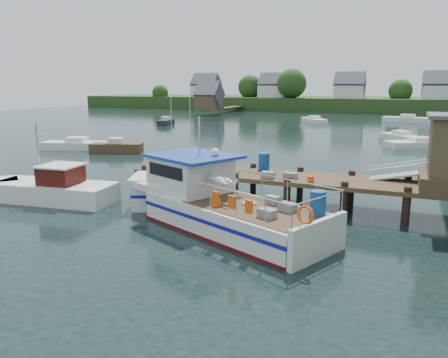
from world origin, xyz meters
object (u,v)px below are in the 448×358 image
at_px(moored_rowboat, 117,147).
at_px(moored_b, 401,137).
at_px(dock, 397,165).
at_px(moored_c, 420,144).
at_px(lobster_boat, 212,202).
at_px(moored_d, 314,120).
at_px(moored_a, 77,145).
at_px(moored_far, 408,119).
at_px(work_boat, 48,189).
at_px(moored_e, 166,122).

xyz_separation_m(moored_rowboat, moored_b, (22.18, 17.34, -0.05)).
xyz_separation_m(dock, moored_c, (1.49, 23.59, -1.88)).
distance_m(dock, moored_b, 27.84).
height_order(lobster_boat, moored_d, lobster_boat).
height_order(dock, moored_b, dock).
distance_m(moored_a, moored_d, 39.37).
bearing_deg(moored_far, lobster_boat, -105.96).
height_order(lobster_boat, work_boat, lobster_boat).
xyz_separation_m(dock, lobster_boat, (-6.89, -4.30, -1.30)).
bearing_deg(moored_d, moored_far, 22.72).
height_order(moored_far, moored_b, moored_far).
distance_m(dock, moored_a, 28.85).
bearing_deg(moored_rowboat, moored_a, -172.63).
bearing_deg(work_boat, moored_e, 105.72).
relative_size(work_boat, moored_c, 1.16).
height_order(moored_far, moored_a, moored_far).
bearing_deg(lobster_boat, moored_d, 120.54).
xyz_separation_m(dock, work_boat, (-15.91, -4.02, -1.63)).
bearing_deg(moored_d, moored_e, -148.71).
height_order(lobster_boat, moored_c, lobster_boat).
bearing_deg(moored_c, moored_rowboat, -173.21).
xyz_separation_m(moored_far, moored_a, (-27.08, -42.93, -0.05)).
bearing_deg(dock, lobster_boat, -148.03).
xyz_separation_m(work_boat, moored_a, (-10.87, 14.60, -0.21)).
height_order(moored_b, moored_d, moored_b).
xyz_separation_m(moored_rowboat, moored_a, (-4.36, 0.14, -0.06)).
height_order(moored_rowboat, moored_far, moored_rowboat).
bearing_deg(moored_far, moored_b, -100.06).
height_order(moored_rowboat, moored_b, moored_rowboat).
height_order(moored_c, moored_e, moored_e).
distance_m(moored_a, moored_c, 31.11).
relative_size(dock, moored_c, 2.60).
bearing_deg(moored_a, moored_e, 104.05).
bearing_deg(moored_b, dock, -70.58).
xyz_separation_m(lobster_boat, moored_rowboat, (-15.53, 14.74, -0.48)).
relative_size(dock, moored_d, 2.66).
bearing_deg(moored_rowboat, dock, -15.79).
height_order(dock, work_boat, dock).
bearing_deg(moored_far, moored_a, -131.11).
bearing_deg(moored_e, dock, -72.52).
height_order(dock, moored_d, dock).
distance_m(lobster_boat, moored_far, 58.26).
relative_size(lobster_boat, moored_b, 2.04).
distance_m(lobster_boat, moored_b, 32.77).
height_order(dock, lobster_boat, lobster_boat).
xyz_separation_m(lobster_boat, moored_far, (7.19, 57.81, -0.49)).
relative_size(work_boat, moored_b, 1.45).
bearing_deg(moored_a, dock, -19.30).
height_order(moored_a, moored_c, moored_a).
distance_m(dock, work_boat, 16.49).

